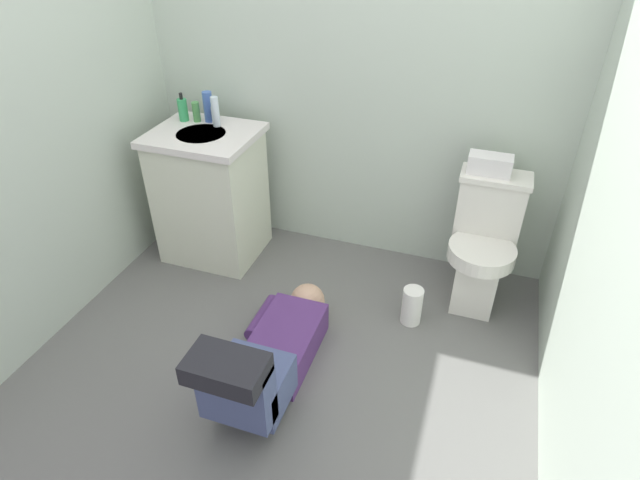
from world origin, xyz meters
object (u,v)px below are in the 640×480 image
object	(u,v)px
tissue_box	(490,164)
soap_dispenser	(183,109)
bottle_blue	(208,107)
toilet	(483,245)
faucet	(214,115)
person_plumber	(267,356)
vanity_cabinet	(211,194)
paper_towel_roll	(412,306)
bottle_clear	(215,112)
bottle_green	(196,112)

from	to	relation	value
tissue_box	soap_dispenser	xyz separation A→B (m)	(-1.77, -0.03, 0.09)
soap_dispenser	bottle_blue	distance (m)	0.16
toilet	bottle_blue	world-z (taller)	bottle_blue
faucet	person_plumber	xyz separation A→B (m)	(0.76, -1.04, -0.69)
faucet	vanity_cabinet	bearing A→B (deg)	-90.00
tissue_box	bottle_blue	world-z (taller)	bottle_blue
vanity_cabinet	paper_towel_roll	size ratio (longest dim) A/B	3.78
person_plumber	bottle_blue	size ratio (longest dim) A/B	6.03
vanity_cabinet	person_plumber	xyz separation A→B (m)	(0.76, -0.90, -0.24)
soap_dispenser	vanity_cabinet	bearing A→B (deg)	-32.35
soap_dispenser	paper_towel_roll	bearing A→B (deg)	-14.08
vanity_cabinet	bottle_clear	world-z (taller)	bottle_clear
vanity_cabinet	faucet	world-z (taller)	faucet
vanity_cabinet	bottle_blue	size ratio (longest dim) A/B	4.64
faucet	bottle_clear	bearing A→B (deg)	-43.71
soap_dispenser	bottle_green	bearing A→B (deg)	9.70
person_plumber	bottle_green	distance (m)	1.52
person_plumber	paper_towel_roll	distance (m)	0.85
toilet	bottle_clear	bearing A→B (deg)	178.37
person_plumber	bottle_clear	bearing A→B (deg)	125.74
faucet	toilet	bearing A→B (deg)	-2.80
tissue_box	bottle_green	world-z (taller)	bottle_green
vanity_cabinet	tissue_box	distance (m)	1.63
bottle_clear	vanity_cabinet	bearing A→B (deg)	-108.50
bottle_green	paper_towel_roll	xyz separation A→B (m)	(1.43, -0.39, -0.77)
person_plumber	soap_dispenser	xyz separation A→B (m)	(-0.95, 1.02, 0.71)
bottle_blue	bottle_clear	size ratio (longest dim) A/B	1.02
faucet	paper_towel_roll	xyz separation A→B (m)	(1.32, -0.40, -0.76)
toilet	bottle_blue	distance (m)	1.75
vanity_cabinet	faucet	bearing A→B (deg)	90.00
soap_dispenser	bottle_blue	world-z (taller)	bottle_blue
person_plumber	bottle_blue	xyz separation A→B (m)	(-0.80, 1.06, 0.73)
toilet	faucet	xyz separation A→B (m)	(-1.62, 0.08, 0.50)
person_plumber	paper_towel_roll	bearing A→B (deg)	48.85
tissue_box	bottle_green	size ratio (longest dim) A/B	1.89
bottle_clear	tissue_box	bearing A→B (deg)	1.68
toilet	tissue_box	world-z (taller)	tissue_box
toilet	soap_dispenser	bearing A→B (deg)	178.13
soap_dispenser	bottle_green	size ratio (longest dim) A/B	1.42
tissue_box	soap_dispenser	world-z (taller)	soap_dispenser
toilet	paper_towel_roll	world-z (taller)	toilet
person_plumber	paper_towel_roll	world-z (taller)	person_plumber
bottle_clear	paper_towel_roll	distance (m)	1.56
vanity_cabinet	tissue_box	xyz separation A→B (m)	(1.58, 0.15, 0.38)
tissue_box	bottle_green	xyz separation A→B (m)	(-1.69, -0.02, 0.08)
faucet	soap_dispenser	xyz separation A→B (m)	(-0.19, -0.02, 0.02)
soap_dispenser	bottle_blue	bearing A→B (deg)	14.54
paper_towel_roll	vanity_cabinet	bearing A→B (deg)	168.93
paper_towel_roll	soap_dispenser	bearing A→B (deg)	165.92
person_plumber	bottle_green	size ratio (longest dim) A/B	9.14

